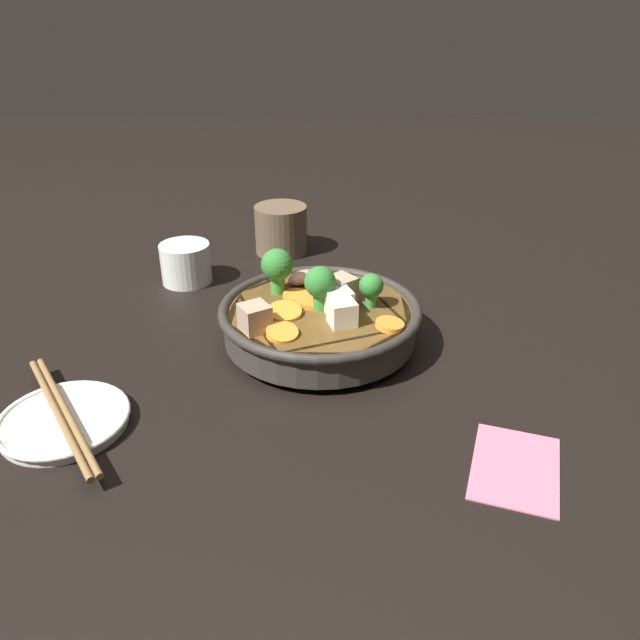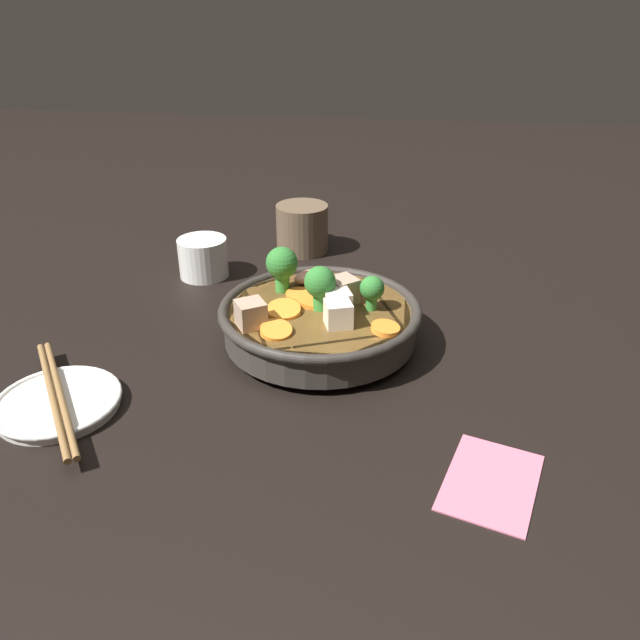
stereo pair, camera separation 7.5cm
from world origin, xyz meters
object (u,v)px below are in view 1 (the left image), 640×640
(side_saucer, at_px, (64,420))
(tea_cup, at_px, (186,263))
(dark_mug, at_px, (281,229))
(chopsticks_pair, at_px, (62,413))
(stirfry_bowl, at_px, (319,317))

(side_saucer, relative_size, tea_cup, 1.77)
(dark_mug, relative_size, chopsticks_pair, 0.55)
(stirfry_bowl, xyz_separation_m, dark_mug, (0.30, 0.07, 0.00))
(stirfry_bowl, xyz_separation_m, tea_cup, (0.18, 0.20, -0.01))
(dark_mug, bearing_deg, stirfry_bowl, -167.01)
(dark_mug, xyz_separation_m, chopsticks_pair, (-0.47, 0.18, -0.02))
(stirfry_bowl, bearing_deg, dark_mug, 12.99)
(chopsticks_pair, bearing_deg, stirfry_bowl, -55.80)
(stirfry_bowl, height_order, chopsticks_pair, stirfry_bowl)
(tea_cup, bearing_deg, chopsticks_pair, 171.83)
(tea_cup, relative_size, chopsticks_pair, 0.38)
(stirfry_bowl, xyz_separation_m, side_saucer, (-0.17, 0.25, -0.03))
(tea_cup, distance_m, chopsticks_pair, 0.35)
(stirfry_bowl, relative_size, tea_cup, 3.33)
(tea_cup, distance_m, dark_mug, 0.18)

